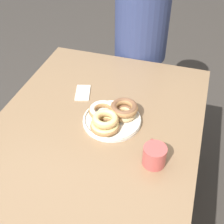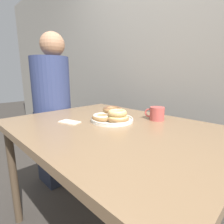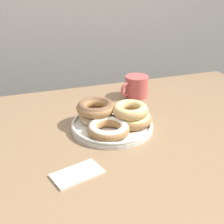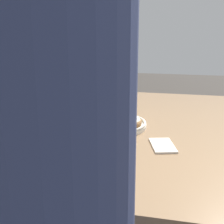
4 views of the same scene
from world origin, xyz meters
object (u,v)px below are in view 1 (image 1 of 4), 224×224
(person_figure, at_px, (141,47))
(napkin, at_px, (83,93))
(dining_table, at_px, (95,140))
(coffee_mug, at_px, (154,155))
(donut_plate, at_px, (112,116))

(person_figure, distance_m, napkin, 0.62)
(dining_table, height_order, napkin, napkin)
(coffee_mug, distance_m, napkin, 0.56)
(coffee_mug, bearing_deg, dining_table, -111.51)
(donut_plate, bearing_deg, person_figure, -177.02)
(donut_plate, bearing_deg, napkin, -128.79)
(dining_table, xyz_separation_m, napkin, (-0.23, -0.14, 0.08))
(dining_table, relative_size, napkin, 8.87)
(dining_table, bearing_deg, napkin, -148.00)
(donut_plate, bearing_deg, dining_table, -44.66)
(dining_table, relative_size, person_figure, 0.90)
(person_figure, bearing_deg, donut_plate, 2.98)
(donut_plate, distance_m, napkin, 0.27)
(dining_table, distance_m, coffee_mug, 0.34)
(dining_table, xyz_separation_m, coffee_mug, (0.12, 0.29, 0.12))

